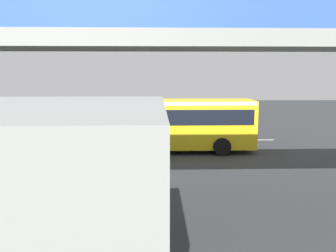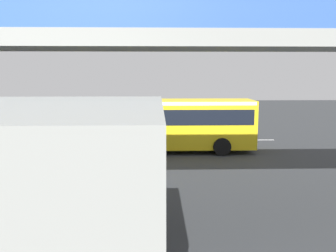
% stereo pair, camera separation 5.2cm
% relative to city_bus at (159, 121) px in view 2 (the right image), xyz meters
% --- Properties ---
extents(ground, '(80.00, 80.00, 0.00)m').
position_rel_city_bus_xyz_m(ground, '(0.69, -0.65, -1.88)').
color(ground, '#2D3033').
extents(city_bus, '(11.54, 2.85, 3.15)m').
position_rel_city_bus_xyz_m(city_bus, '(0.00, 0.00, 0.00)').
color(city_bus, yellow).
rests_on(city_bus, ground).
extents(pedestrian, '(0.38, 0.38, 1.79)m').
position_rel_city_bus_xyz_m(pedestrian, '(1.79, 2.34, -1.00)').
color(pedestrian, '#2D2D38').
rests_on(pedestrian, ground).
extents(lane_dash_leftmost, '(2.00, 0.20, 0.01)m').
position_rel_city_bus_xyz_m(lane_dash_leftmost, '(-7.31, -3.49, -1.88)').
color(lane_dash_leftmost, silver).
rests_on(lane_dash_leftmost, ground).
extents(lane_dash_left, '(2.00, 0.20, 0.01)m').
position_rel_city_bus_xyz_m(lane_dash_left, '(-3.31, -3.49, -1.88)').
color(lane_dash_left, silver).
rests_on(lane_dash_left, ground).
extents(lane_dash_centre, '(2.00, 0.20, 0.01)m').
position_rel_city_bus_xyz_m(lane_dash_centre, '(0.69, -3.49, -1.88)').
color(lane_dash_centre, silver).
rests_on(lane_dash_centre, ground).
extents(lane_dash_right, '(2.00, 0.20, 0.01)m').
position_rel_city_bus_xyz_m(lane_dash_right, '(4.69, -3.49, -1.88)').
color(lane_dash_right, silver).
rests_on(lane_dash_right, ground).
extents(lane_dash_rightmost, '(2.00, 0.20, 0.01)m').
position_rel_city_bus_xyz_m(lane_dash_rightmost, '(8.69, -3.49, -1.88)').
color(lane_dash_rightmost, silver).
rests_on(lane_dash_rightmost, ground).
extents(pedestrian_overpass, '(27.67, 2.60, 7.11)m').
position_rel_city_bus_xyz_m(pedestrian_overpass, '(0.69, 10.20, 3.42)').
color(pedestrian_overpass, gray).
rests_on(pedestrian_overpass, ground).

